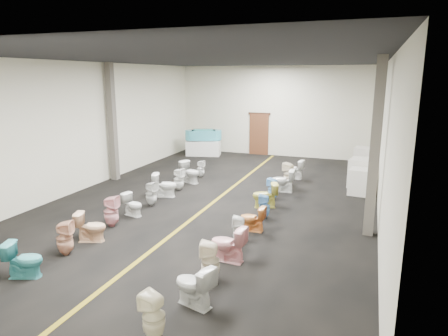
{
  "coord_description": "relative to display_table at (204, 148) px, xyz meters",
  "views": [
    {
      "loc": [
        4.62,
        -11.89,
        4.01
      ],
      "look_at": [
        -0.16,
        1.0,
        0.82
      ],
      "focal_mm": 32.0,
      "sensor_mm": 36.0,
      "label": 1
    }
  ],
  "objects": [
    {
      "name": "column_left",
      "position": [
        -1.35,
        -5.72,
        1.87
      ],
      "size": [
        0.25,
        0.25,
        4.5
      ],
      "primitive_type": "cube",
      "color": "#59544C",
      "rests_on": "floor"
    },
    {
      "name": "toilet_left_1",
      "position": [
        1.67,
        -11.92,
        0.03
      ],
      "size": [
        0.48,
        0.47,
        0.81
      ],
      "primitive_type": "imported",
      "rotation": [
        0.0,
        0.0,
        1.92
      ],
      "color": "tan",
      "rests_on": "floor"
    },
    {
      "name": "toilet_right_11",
      "position": [
        5.28,
        -3.18,
        0.01
      ],
      "size": [
        0.81,
        0.54,
        0.77
      ],
      "primitive_type": "imported",
      "rotation": [
        0.0,
        0.0,
        -1.73
      ],
      "color": "white",
      "rests_on": "floor"
    },
    {
      "name": "toilet_left_3",
      "position": [
        1.59,
        -10.07,
        0.05
      ],
      "size": [
        0.45,
        0.45,
        0.86
      ],
      "primitive_type": "imported",
      "rotation": [
        0.0,
        0.0,
        1.73
      ],
      "color": "pink",
      "rests_on": "floor"
    },
    {
      "name": "toilet_right_1",
      "position": [
        5.3,
        -12.8,
        0.02
      ],
      "size": [
        0.87,
        0.64,
        0.79
      ],
      "primitive_type": "imported",
      "rotation": [
        0.0,
        0.0,
        -1.86
      ],
      "color": "silver",
      "rests_on": "floor"
    },
    {
      "name": "ceiling",
      "position": [
        3.4,
        -6.72,
        4.12
      ],
      "size": [
        16.0,
        16.0,
        0.0
      ],
      "primitive_type": "plane",
      "rotation": [
        3.14,
        0.0,
        0.0
      ],
      "color": "black",
      "rests_on": "ground"
    },
    {
      "name": "wall_front",
      "position": [
        3.4,
        -14.72,
        1.87
      ],
      "size": [
        10.0,
        0.0,
        10.0
      ],
      "primitive_type": "plane",
      "rotation": [
        -1.57,
        0.0,
        0.0
      ],
      "color": "beige",
      "rests_on": "ground"
    },
    {
      "name": "floor",
      "position": [
        3.4,
        -6.72,
        -0.38
      ],
      "size": [
        16.0,
        16.0,
        0.0
      ],
      "primitive_type": "plane",
      "color": "black",
      "rests_on": "ground"
    },
    {
      "name": "appliance_crate_c",
      "position": [
        7.8,
        -2.15,
        0.03
      ],
      "size": [
        0.81,
        0.81,
        0.82
      ],
      "primitive_type": "cube",
      "rotation": [
        0.0,
        0.0,
        0.13
      ],
      "color": "silver",
      "rests_on": "floor"
    },
    {
      "name": "appliance_crate_a",
      "position": [
        7.8,
        -4.54,
        0.07
      ],
      "size": [
        0.77,
        0.77,
        0.9
      ],
      "primitive_type": "cube",
      "rotation": [
        0.0,
        0.0,
        -0.11
      ],
      "color": "silver",
      "rests_on": "floor"
    },
    {
      "name": "toilet_left_6",
      "position": [
        1.63,
        -7.13,
        0.03
      ],
      "size": [
        0.89,
        0.67,
        0.81
      ],
      "primitive_type": "imported",
      "rotation": [
        0.0,
        0.0,
        1.87
      ],
      "color": "white",
      "rests_on": "floor"
    },
    {
      "name": "display_table",
      "position": [
        0.0,
        0.0,
        0.0
      ],
      "size": [
        1.86,
        1.23,
        0.76
      ],
      "primitive_type": "cube",
      "rotation": [
        0.0,
        0.0,
        0.24
      ],
      "color": "white",
      "rests_on": "floor"
    },
    {
      "name": "toilet_left_7",
      "position": [
        1.71,
        -6.25,
        0.02
      ],
      "size": [
        0.4,
        0.4,
        0.8
      ],
      "primitive_type": "imported",
      "rotation": [
        0.0,
        0.0,
        1.47
      ],
      "color": "white",
      "rests_on": "floor"
    },
    {
      "name": "door_frame",
      "position": [
        2.6,
        1.23,
        1.74
      ],
      "size": [
        1.15,
        0.08,
        0.1
      ],
      "primitive_type": "cube",
      "color": "#331C11",
      "rests_on": "back_door"
    },
    {
      "name": "toilet_right_4",
      "position": [
        5.21,
        -9.94,
        -0.03
      ],
      "size": [
        0.38,
        0.37,
        0.7
      ],
      "primitive_type": "imported",
      "rotation": [
        0.0,
        0.0,
        -1.38
      ],
      "color": "white",
      "rests_on": "floor"
    },
    {
      "name": "toilet_left_5",
      "position": [
        1.7,
        -8.13,
        0.01
      ],
      "size": [
        0.42,
        0.41,
        0.78
      ],
      "primitive_type": "imported",
      "rotation": [
        0.0,
        0.0,
        1.38
      ],
      "color": "silver",
      "rests_on": "floor"
    },
    {
      "name": "toilet_left_4",
      "position": [
        1.66,
        -9.12,
        -0.05
      ],
      "size": [
        0.72,
        0.51,
        0.66
      ],
      "primitive_type": "imported",
      "rotation": [
        0.0,
        0.0,
        1.34
      ],
      "color": "white",
      "rests_on": "floor"
    },
    {
      "name": "toilet_left_9",
      "position": [
        1.68,
        -4.23,
        -0.04
      ],
      "size": [
        0.34,
        0.33,
        0.68
      ],
      "primitive_type": "imported",
      "rotation": [
        0.0,
        0.0,
        1.66
      ],
      "color": "white",
      "rests_on": "floor"
    },
    {
      "name": "toilet_right_7",
      "position": [
        5.1,
        -7.05,
        0.01
      ],
      "size": [
        0.87,
        0.7,
        0.78
      ],
      "primitive_type": "imported",
      "rotation": [
        0.0,
        0.0,
        -1.16
      ],
      "color": "#CAC350",
      "rests_on": "floor"
    },
    {
      "name": "wall_right",
      "position": [
        8.4,
        -6.72,
        1.87
      ],
      "size": [
        0.0,
        16.0,
        16.0
      ],
      "primitive_type": "plane",
      "rotation": [
        1.57,
        0.0,
        -1.57
      ],
      "color": "beige",
      "rests_on": "ground"
    },
    {
      "name": "aisle_stripe",
      "position": [
        3.4,
        -6.72,
        -0.38
      ],
      "size": [
        0.12,
        15.6,
        0.01
      ],
      "primitive_type": "cube",
      "color": "olive",
      "rests_on": "floor"
    },
    {
      "name": "appliance_crate_d",
      "position": [
        7.8,
        -0.79,
        0.13
      ],
      "size": [
        0.8,
        0.8,
        1.02
      ],
      "primitive_type": "cube",
      "rotation": [
        0.0,
        0.0,
        -0.13
      ],
      "color": "silver",
      "rests_on": "floor"
    },
    {
      "name": "toilet_left_8",
      "position": [
        1.67,
        -5.18,
        0.04
      ],
      "size": [
        0.92,
        0.7,
        0.83
      ],
      "primitive_type": "imported",
      "rotation": [
        0.0,
        0.0,
        1.24
      ],
      "color": "silver",
      "rests_on": "floor"
    },
    {
      "name": "wall_left",
      "position": [
        -1.6,
        -6.72,
        1.87
      ],
      "size": [
        0.0,
        16.0,
        16.0
      ],
      "primitive_type": "plane",
      "rotation": [
        1.57,
        0.0,
        1.57
      ],
      "color": "beige",
      "rests_on": "ground"
    },
    {
      "name": "column_right",
      "position": [
        8.15,
        -8.22,
        1.87
      ],
      "size": [
        0.25,
        0.25,
        4.5
      ],
      "primitive_type": "cube",
      "color": "#59544C",
      "rests_on": "floor"
    },
    {
      "name": "toilet_right_0",
      "position": [
        5.1,
        -13.86,
        0.02
      ],
      "size": [
        0.42,
        0.41,
        0.79
      ],
      "primitive_type": "imported",
      "rotation": [
        0.0,
        0.0,
        -1.74
      ],
      "color": "beige",
      "rests_on": "floor"
    },
    {
      "name": "toilet_right_5",
      "position": [
        5.28,
        -9.05,
        -0.04
      ],
      "size": [
        0.67,
        0.38,
        0.68
      ],
      "primitive_type": "imported",
      "rotation": [
        0.0,
        0.0,
        -1.57
      ],
      "color": "orange",
      "rests_on": "floor"
    },
    {
      "name": "toilet_right_10",
      "position": [
        5.28,
        -4.24,
        0.05
      ],
      "size": [
        0.5,
        0.5,
        0.86
      ],
      "primitive_type": "imported",
      "rotation": [
        0.0,
        0.0,
        -1.9
      ],
      "color": "beige",
      "rests_on": "floor"
    },
    {
      "name": "toilet_right_3",
      "position": [
        5.27,
        -10.94,
        0.03
      ],
      "size": [
        0.83,
        0.51,
        0.82
      ],
      "primitive_type": "imported",
      "rotation": [
        0.0,
        0.0,
        -1.64
      ],
      "color": "#F2A4A8",
      "rests_on": "floor"
    },
    {
      "name": "toilet_right_9",
      "position": [
        5.25,
        -5.14,
        0.03
      ],
      "size": [
        0.82,
        0.5,
        0.81
      ],
      "primitive_type": "imported",
      "rotation": [
        0.0,
        0.0,
        -1.51
      ],
      "color": "white",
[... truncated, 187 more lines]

